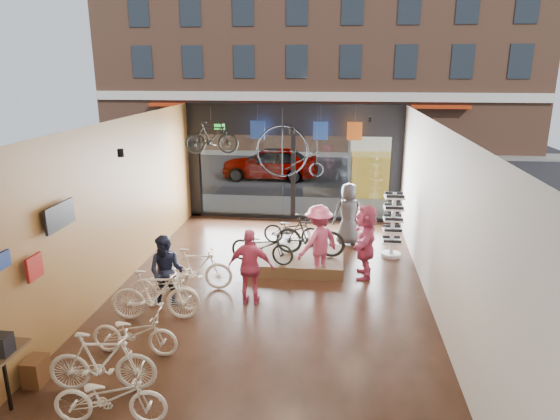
% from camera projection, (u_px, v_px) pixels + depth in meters
% --- Properties ---
extents(ground_plane, '(7.00, 12.00, 0.04)m').
position_uv_depth(ground_plane, '(269.00, 296.00, 11.15)').
color(ground_plane, black).
rests_on(ground_plane, ground).
extents(ceiling, '(7.00, 12.00, 0.04)m').
position_uv_depth(ceiling, '(267.00, 123.00, 10.09)').
color(ceiling, black).
rests_on(ceiling, ground).
extents(wall_left, '(0.04, 12.00, 3.80)m').
position_uv_depth(wall_left, '(110.00, 209.00, 11.01)').
color(wall_left, brown).
rests_on(wall_left, ground).
extents(wall_right, '(0.04, 12.00, 3.80)m').
position_uv_depth(wall_right, '(438.00, 220.00, 10.23)').
color(wall_right, beige).
rests_on(wall_right, ground).
extents(wall_back, '(7.00, 0.04, 3.80)m').
position_uv_depth(wall_back, '(183.00, 388.00, 4.87)').
color(wall_back, beige).
rests_on(wall_back, ground).
extents(storefront, '(7.00, 0.26, 3.80)m').
position_uv_depth(storefront, '(293.00, 163.00, 16.35)').
color(storefront, black).
rests_on(storefront, ground).
extents(exit_sign, '(0.35, 0.06, 0.18)m').
position_uv_depth(exit_sign, '(220.00, 127.00, 16.18)').
color(exit_sign, '#198C26').
rests_on(exit_sign, storefront).
extents(street_road, '(30.00, 18.00, 0.02)m').
position_uv_depth(street_road, '(309.00, 167.00, 25.47)').
color(street_road, black).
rests_on(street_road, ground).
extents(sidewalk_near, '(30.00, 2.40, 0.12)m').
position_uv_depth(sidewalk_near, '(296.00, 207.00, 18.00)').
color(sidewalk_near, slate).
rests_on(sidewalk_near, ground).
extents(sidewalk_far, '(30.00, 2.00, 0.12)m').
position_uv_depth(sidewalk_far, '(313.00, 153.00, 29.27)').
color(sidewalk_far, slate).
rests_on(sidewalk_far, ground).
extents(opposite_building, '(26.00, 5.00, 14.00)m').
position_uv_depth(opposite_building, '(317.00, 31.00, 29.73)').
color(opposite_building, brown).
rests_on(opposite_building, ground).
extents(street_car, '(4.34, 1.74, 1.48)m').
position_uv_depth(street_car, '(270.00, 163.00, 22.57)').
color(street_car, gray).
rests_on(street_car, street_road).
extents(box_truck, '(2.07, 6.21, 2.45)m').
position_uv_depth(box_truck, '(374.00, 158.00, 20.98)').
color(box_truck, silver).
rests_on(box_truck, street_road).
extents(floor_bike_0, '(1.67, 0.72, 0.85)m').
position_uv_depth(floor_bike_0, '(110.00, 397.00, 7.05)').
color(floor_bike_0, silver).
rests_on(floor_bike_0, ground_plane).
extents(floor_bike_1, '(1.74, 0.69, 1.02)m').
position_uv_depth(floor_bike_1, '(102.00, 362.00, 7.74)').
color(floor_bike_1, silver).
rests_on(floor_bike_1, ground_plane).
extents(floor_bike_2, '(1.57, 0.57, 0.82)m').
position_uv_depth(floor_bike_2, '(135.00, 333.00, 8.78)').
color(floor_bike_2, silver).
rests_on(floor_bike_2, ground_plane).
extents(floor_bike_3, '(1.84, 0.75, 1.07)m').
position_uv_depth(floor_bike_3, '(155.00, 295.00, 9.95)').
color(floor_bike_3, silver).
rests_on(floor_bike_3, ground_plane).
extents(floor_bike_4, '(1.70, 0.91, 0.85)m').
position_uv_depth(floor_bike_4, '(165.00, 288.00, 10.53)').
color(floor_bike_4, silver).
rests_on(floor_bike_4, ground_plane).
extents(floor_bike_5, '(1.69, 0.64, 0.99)m').
position_uv_depth(floor_bike_5, '(196.00, 269.00, 11.34)').
color(floor_bike_5, silver).
rests_on(floor_bike_5, ground_plane).
extents(display_platform, '(2.40, 1.80, 0.30)m').
position_uv_depth(display_platform, '(296.00, 260.00, 12.79)').
color(display_platform, brown).
rests_on(display_platform, ground_plane).
extents(display_bike_left, '(1.69, 0.90, 0.84)m').
position_uv_depth(display_bike_left, '(262.00, 246.00, 12.12)').
color(display_bike_left, black).
rests_on(display_bike_left, display_platform).
extents(display_bike_mid, '(1.83, 0.73, 1.07)m').
position_uv_depth(display_bike_mid, '(310.00, 235.00, 12.56)').
color(display_bike_mid, black).
rests_on(display_bike_mid, display_platform).
extents(display_bike_right, '(1.65, 0.79, 0.83)m').
position_uv_depth(display_bike_right, '(292.00, 230.00, 13.36)').
color(display_bike_right, black).
rests_on(display_bike_right, display_platform).
extents(customer_1, '(0.77, 0.61, 1.57)m').
position_uv_depth(customer_1, '(166.00, 272.00, 10.45)').
color(customer_1, '#161C33').
rests_on(customer_1, ground_plane).
extents(customer_2, '(0.99, 0.44, 1.66)m').
position_uv_depth(customer_2, '(251.00, 267.00, 10.58)').
color(customer_2, '#CC4C72').
rests_on(customer_2, ground_plane).
extents(customer_3, '(1.30, 1.30, 1.81)m').
position_uv_depth(customer_3, '(318.00, 242.00, 11.88)').
color(customer_3, '#CC4C72').
rests_on(customer_3, ground_plane).
extents(customer_4, '(0.95, 0.70, 1.79)m').
position_uv_depth(customer_4, '(348.00, 214.00, 14.15)').
color(customer_4, '#3F3F44').
rests_on(customer_4, ground_plane).
extents(customer_5, '(0.64, 1.71, 1.81)m').
position_uv_depth(customer_5, '(365.00, 241.00, 11.95)').
color(customer_5, '#CC4C72').
rests_on(customer_5, ground_plane).
extents(sunglasses_rack, '(0.55, 0.47, 1.77)m').
position_uv_depth(sunglasses_rack, '(393.00, 225.00, 13.22)').
color(sunglasses_rack, white).
rests_on(sunglasses_rack, ground_plane).
extents(wall_merch, '(0.40, 2.40, 2.60)m').
position_uv_depth(wall_merch, '(24.00, 307.00, 7.82)').
color(wall_merch, navy).
rests_on(wall_merch, wall_left).
extents(penny_farthing, '(1.91, 0.06, 1.53)m').
position_uv_depth(penny_farthing, '(293.00, 153.00, 14.56)').
color(penny_farthing, black).
rests_on(penny_farthing, ceiling).
extents(hung_bike, '(1.62, 0.62, 0.95)m').
position_uv_depth(hung_bike, '(211.00, 138.00, 14.59)').
color(hung_bike, black).
rests_on(hung_bike, ceiling).
extents(jersey_left, '(0.45, 0.03, 0.55)m').
position_uv_depth(jersey_left, '(258.00, 130.00, 15.38)').
color(jersey_left, '#1E3F99').
rests_on(jersey_left, ceiling).
extents(jersey_mid, '(0.45, 0.03, 0.55)m').
position_uv_depth(jersey_mid, '(320.00, 131.00, 15.17)').
color(jersey_mid, '#1E3F99').
rests_on(jersey_mid, ceiling).
extents(jersey_right, '(0.45, 0.03, 0.55)m').
position_uv_depth(jersey_right, '(355.00, 131.00, 15.05)').
color(jersey_right, '#CC5919').
rests_on(jersey_right, ceiling).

